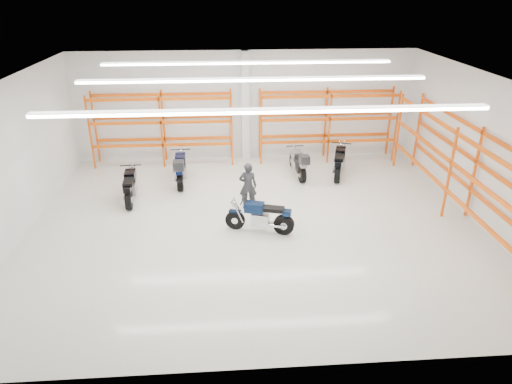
{
  "coord_description": "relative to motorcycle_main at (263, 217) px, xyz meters",
  "views": [
    {
      "loc": [
        -0.9,
        -12.68,
        6.95
      ],
      "look_at": [
        0.06,
        0.5,
        0.84
      ],
      "focal_mm": 32.0,
      "sensor_mm": 36.0,
      "label": 1
    }
  ],
  "objects": [
    {
      "name": "pallet_racking_back_right",
      "position": [
        3.22,
        6.06,
        1.3
      ],
      "size": [
        5.67,
        0.87,
        3.0
      ],
      "color": "orange",
      "rests_on": "ground"
    },
    {
      "name": "motorcycle_back_c",
      "position": [
        1.76,
        4.23,
        0.06
      ],
      "size": [
        0.71,
        2.22,
        1.14
      ],
      "color": "black",
      "rests_on": "ground"
    },
    {
      "name": "pallet_racking_side",
      "position": [
        6.3,
        0.58,
        1.32
      ],
      "size": [
        0.87,
        9.07,
        3.0
      ],
      "color": "orange",
      "rests_on": "ground"
    },
    {
      "name": "room_shell",
      "position": [
        -0.18,
        0.61,
        2.79
      ],
      "size": [
        14.02,
        12.02,
        4.51
      ],
      "color": "silver",
      "rests_on": "ground"
    },
    {
      "name": "standing_man",
      "position": [
        -0.35,
        1.64,
        0.32
      ],
      "size": [
        0.62,
        0.43,
        1.62
      ],
      "primitive_type": "imported",
      "rotation": [
        0.0,
        0.0,
        3.07
      ],
      "color": "#232325",
      "rests_on": "ground"
    },
    {
      "name": "structural_column",
      "position": [
        -0.18,
        6.4,
        1.76
      ],
      "size": [
        0.32,
        0.32,
        4.5
      ],
      "primitive_type": "cube",
      "color": "white",
      "rests_on": "ground"
    },
    {
      "name": "motorcycle_back_b",
      "position": [
        -2.75,
        3.83,
        0.1
      ],
      "size": [
        0.76,
        2.39,
        1.23
      ],
      "color": "black",
      "rests_on": "ground"
    },
    {
      "name": "motorcycle_main",
      "position": [
        0.0,
        0.0,
        0.0
      ],
      "size": [
        2.08,
        0.91,
        1.05
      ],
      "color": "black",
      "rests_on": "ground"
    },
    {
      "name": "ground",
      "position": [
        -0.18,
        0.58,
        -0.49
      ],
      "size": [
        14.0,
        14.0,
        0.0
      ],
      "primitive_type": "plane",
      "color": "beige",
      "rests_on": "ground"
    },
    {
      "name": "motorcycle_back_a",
      "position": [
        -4.37,
        2.53,
        0.02
      ],
      "size": [
        0.73,
        2.21,
        1.09
      ],
      "color": "black",
      "rests_on": "ground"
    },
    {
      "name": "motorcycle_back_d",
      "position": [
        3.36,
        4.23,
        0.04
      ],
      "size": [
        1.03,
        2.26,
        1.14
      ],
      "color": "black",
      "rests_on": "ground"
    },
    {
      "name": "pallet_racking_back_left",
      "position": [
        -3.58,
        6.06,
        1.3
      ],
      "size": [
        5.67,
        0.87,
        3.0
      ],
      "color": "orange",
      "rests_on": "ground"
    }
  ]
}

